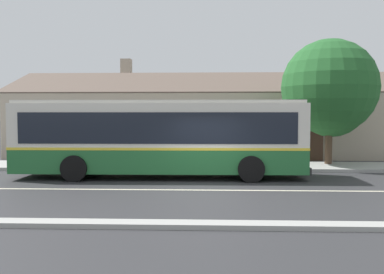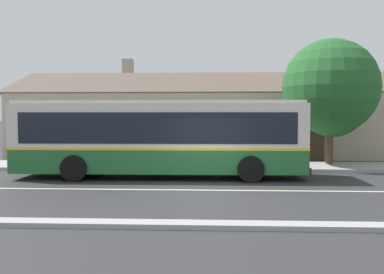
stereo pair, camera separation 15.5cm
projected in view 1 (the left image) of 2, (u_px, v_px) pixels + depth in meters
The scene contains 8 objects.
ground_plane at pixel (207, 190), 14.31m from camera, with size 300.00×300.00×0.00m, color #2D2D30.
sidewalk_far at pixel (208, 166), 20.29m from camera, with size 60.00×3.00×0.15m, color #9E9E99.
curb_near at pixel (206, 225), 9.57m from camera, with size 60.00×0.50×0.12m, color #9E9E99.
lane_divider_stripe at pixel (207, 190), 14.31m from camera, with size 60.00×0.16×0.01m, color beige.
community_building at pixel (235, 123), 28.26m from camera, with size 27.46×9.71×6.32m.
transit_bus at pixel (160, 136), 17.20m from camera, with size 11.51×2.87×3.09m.
bench_by_building at pixel (29, 156), 20.13m from camera, with size 1.64×0.51×0.94m.
street_tree_primary at pixel (330, 92), 20.59m from camera, with size 4.60×4.60×6.14m.
Camera 1 is at (0.06, -14.21, 2.54)m, focal length 40.00 mm.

